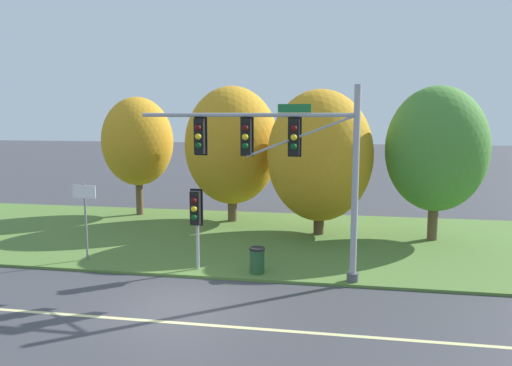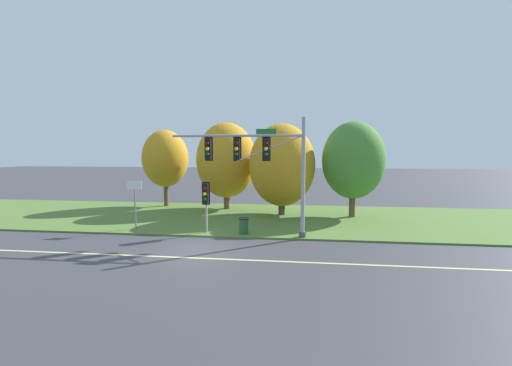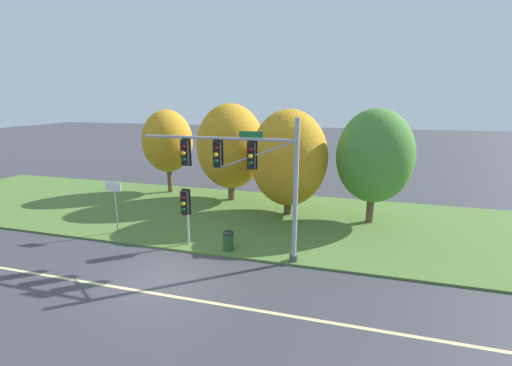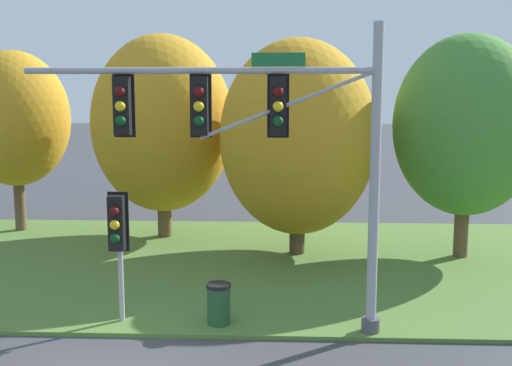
# 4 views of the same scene
# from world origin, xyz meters

# --- Properties ---
(ground_plane) EXTENTS (160.00, 160.00, 0.00)m
(ground_plane) POSITION_xyz_m (0.00, 0.00, 0.00)
(ground_plane) COLOR #3D3D42
(lane_stripe) EXTENTS (36.00, 0.16, 0.01)m
(lane_stripe) POSITION_xyz_m (0.00, -1.20, 0.00)
(lane_stripe) COLOR beige
(lane_stripe) RESTS_ON ground
(grass_verge) EXTENTS (48.00, 11.50, 0.10)m
(grass_verge) POSITION_xyz_m (0.00, 8.25, 0.05)
(grass_verge) COLOR #517533
(grass_verge) RESTS_ON ground
(traffic_signal_mast) EXTENTS (7.54, 0.49, 6.59)m
(traffic_signal_mast) POSITION_xyz_m (2.82, 2.85, 4.40)
(traffic_signal_mast) COLOR #9EA0A5
(traffic_signal_mast) RESTS_ON grass_verge
(pedestrian_signal_near_kerb) EXTENTS (0.46, 0.55, 2.98)m
(pedestrian_signal_near_kerb) POSITION_xyz_m (-0.40, 3.10, 2.24)
(pedestrian_signal_near_kerb) COLOR #9EA0A5
(pedestrian_signal_near_kerb) RESTS_ON grass_verge
(route_sign_post) EXTENTS (0.94, 0.08, 2.99)m
(route_sign_post) POSITION_xyz_m (-4.98, 3.62, 2.11)
(route_sign_post) COLOR slate
(route_sign_post) RESTS_ON grass_verge
(tree_nearest_road) EXTENTS (3.90, 3.90, 6.54)m
(tree_nearest_road) POSITION_xyz_m (-6.46, 12.25, 4.19)
(tree_nearest_road) COLOR brown
(tree_nearest_road) RESTS_ON grass_verge
(tree_left_of_mast) EXTENTS (4.89, 4.89, 7.04)m
(tree_left_of_mast) POSITION_xyz_m (-0.95, 11.50, 4.08)
(tree_left_of_mast) COLOR brown
(tree_left_of_mast) RESTS_ON grass_verge
(tree_behind_signpost) EXTENTS (4.88, 4.88, 6.76)m
(tree_behind_signpost) POSITION_xyz_m (3.69, 9.38, 3.80)
(tree_behind_signpost) COLOR #4C3823
(tree_behind_signpost) RESTS_ON grass_verge
(tree_mid_verge) EXTENTS (4.42, 4.42, 6.86)m
(tree_mid_verge) POSITION_xyz_m (8.79, 9.21, 4.18)
(tree_mid_verge) COLOR brown
(tree_mid_verge) RESTS_ON grass_verge
(trash_bin) EXTENTS (0.56, 0.56, 0.93)m
(trash_bin) POSITION_xyz_m (1.82, 3.17, 0.57)
(trash_bin) COLOR #234C28
(trash_bin) RESTS_ON grass_verge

